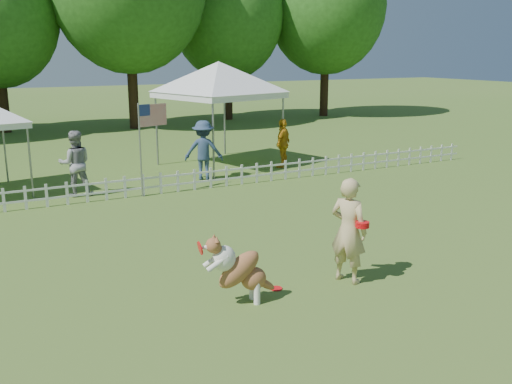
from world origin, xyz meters
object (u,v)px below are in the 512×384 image
(flag_pole, at_px, (140,151))
(spectator_a, at_px, (75,163))
(dog, at_px, (240,269))
(frisbee_on_turf, at_px, (276,288))
(canopy_tent_right, at_px, (219,115))
(handler, at_px, (349,230))
(spectator_c, at_px, (283,143))
(spectator_b, at_px, (204,150))

(flag_pole, height_order, spectator_a, flag_pole)
(dog, relative_size, frisbee_on_turf, 5.71)
(canopy_tent_right, distance_m, flag_pole, 4.82)
(handler, xyz_separation_m, spectator_a, (-2.94, 8.29, -0.01))
(frisbee_on_turf, bearing_deg, canopy_tent_right, 70.85)
(flag_pole, distance_m, spectator_c, 5.71)
(dog, bearing_deg, spectator_c, 62.46)
(spectator_b, bearing_deg, flag_pole, 53.65)
(dog, relative_size, spectator_c, 0.70)
(spectator_b, bearing_deg, canopy_tent_right, -100.74)
(spectator_a, distance_m, spectator_b, 3.89)
(frisbee_on_turf, bearing_deg, flag_pole, 91.17)
(frisbee_on_turf, relative_size, spectator_a, 0.11)
(dog, xyz_separation_m, flag_pole, (0.63, 7.36, 0.69))
(canopy_tent_right, height_order, flag_pole, canopy_tent_right)
(spectator_b, bearing_deg, frisbee_on_turf, 101.12)
(frisbee_on_turf, distance_m, canopy_tent_right, 10.93)
(frisbee_on_turf, bearing_deg, handler, -11.47)
(spectator_b, xyz_separation_m, spectator_c, (3.10, 0.50, -0.08))
(handler, distance_m, spectator_a, 8.80)
(handler, relative_size, flag_pole, 0.72)
(canopy_tent_right, xyz_separation_m, spectator_b, (-1.36, -1.84, -0.82))
(flag_pole, bearing_deg, canopy_tent_right, 20.84)
(dog, height_order, canopy_tent_right, canopy_tent_right)
(handler, xyz_separation_m, spectator_b, (0.93, 8.61, -0.00))
(dog, bearing_deg, flag_pole, 91.23)
(dog, relative_size, spectator_b, 0.63)
(dog, height_order, flag_pole, flag_pole)
(flag_pole, bearing_deg, frisbee_on_turf, -107.83)
(spectator_b, bearing_deg, spectator_c, -145.07)
(dog, relative_size, canopy_tent_right, 0.33)
(canopy_tent_right, distance_m, spectator_b, 2.43)
(frisbee_on_turf, distance_m, spectator_a, 8.26)
(flag_pole, bearing_deg, spectator_b, 8.92)
(spectator_a, bearing_deg, canopy_tent_right, -149.00)
(dog, bearing_deg, canopy_tent_right, 73.65)
(flag_pole, relative_size, spectator_c, 1.53)
(canopy_tent_right, xyz_separation_m, spectator_a, (-5.24, -2.16, -0.83))
(frisbee_on_turf, height_order, spectator_c, spectator_c)
(flag_pole, height_order, spectator_b, flag_pole)
(spectator_c, bearing_deg, handler, 29.04)
(spectator_a, xyz_separation_m, spectator_b, (3.87, 0.32, 0.01))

